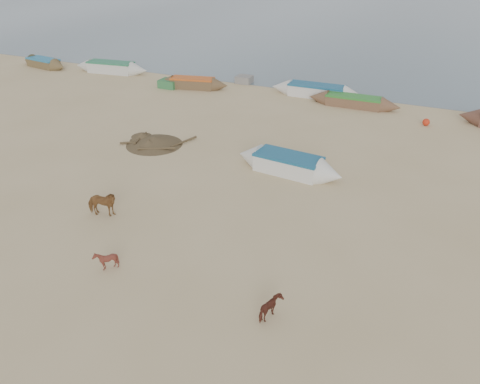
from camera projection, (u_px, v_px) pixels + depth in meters
name	position (u px, v px, depth m)	size (l,w,h in m)	color
ground	(194.00, 266.00, 16.52)	(140.00, 140.00, 0.00)	tan
sea	(421.00, 3.00, 82.14)	(160.00, 160.00, 0.00)	slate
cow_adult	(102.00, 204.00, 19.24)	(0.61, 1.34, 1.14)	brown
calf_front	(106.00, 260.00, 16.21)	(0.61, 0.68, 0.75)	#5A261C
calf_right	(271.00, 309.00, 14.09)	(0.75, 0.64, 0.76)	#59281C
near_canoe	(288.00, 164.00, 22.90)	(5.53, 1.41, 0.91)	silver
debris_pile	(154.00, 141.00, 26.07)	(3.15, 3.15, 0.46)	brown
waterline_canoes	(332.00, 96.00, 32.78)	(57.51, 4.69, 0.94)	brown
beach_clutter	(400.00, 109.00, 30.66)	(44.37, 4.95, 0.64)	#306C3B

